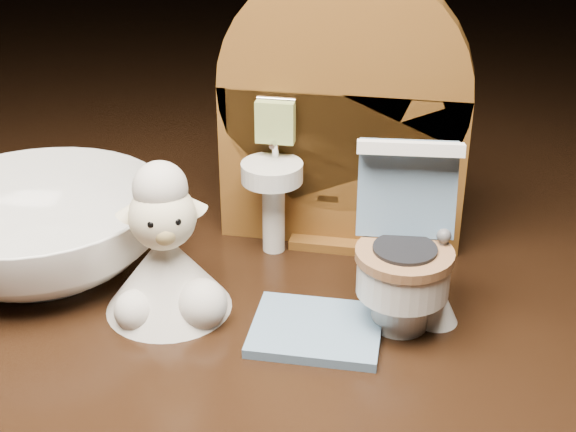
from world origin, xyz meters
name	(u,v)px	position (x,y,z in m)	size (l,w,h in m)	color
backdrop_panel	(340,128)	(0.00, 0.06, 0.07)	(0.13, 0.05, 0.15)	brown
toy_toilet	(403,256)	(0.04, 0.00, 0.03)	(0.05, 0.06, 0.09)	white
bath_mat	(316,330)	(0.00, -0.03, 0.00)	(0.06, 0.05, 0.00)	#6587A7
toilet_brush	(438,298)	(0.06, -0.01, 0.01)	(0.02, 0.02, 0.05)	white
plush_lamb	(167,261)	(-0.07, -0.02, 0.03)	(0.06, 0.06, 0.08)	silver
ceramic_bowl	(41,231)	(-0.15, 0.01, 0.02)	(0.13, 0.13, 0.04)	white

